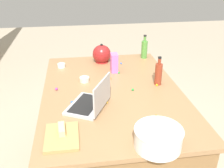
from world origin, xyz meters
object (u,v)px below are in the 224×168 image
Objects in this scene: ramekin_medium at (84,79)px; bottle_olive at (144,49)px; laptop at (92,102)px; bottle_soy at (158,73)px; ramekin_small at (61,65)px; kettle at (102,54)px; candy_bag at (114,63)px; butter_stick_left at (62,129)px; mixing_bowl_large at (158,137)px; cutting_board at (62,137)px.

bottle_olive is at bearing -52.90° from ramekin_medium.
bottle_soy is (0.29, -0.56, 0.05)m from laptop.
bottle_soy reaches higher than laptop.
bottle_soy is at bearing -121.50° from ramekin_small.
kettle is 1.25× the size of candy_bag.
butter_stick_left is 1.38× the size of ramekin_medium.
ramekin_medium is at bearing 127.10° from bottle_olive.
ramekin_small is 0.89× the size of ramekin_medium.
bottle_soy is at bearing -102.99° from ramekin_medium.
kettle reaches higher than candy_bag.
laptop is 5.29× the size of ramekin_small.
butter_stick_left is at bearing 144.20° from laptop.
kettle is 0.41m from ramekin_small.
ramekin_small is (0.48, 0.79, -0.08)m from bottle_soy.
mixing_bowl_large is 1.57× the size of candy_bag.
laptop is at bearing -35.80° from butter_stick_left.
kettle is at bearing -17.75° from butter_stick_left.
candy_bag reaches higher than mixing_bowl_large.
laptop is 1.58× the size of bottle_olive.
mixing_bowl_large is 1.14× the size of bottle_soy.
candy_bag is at bearing -58.67° from ramekin_medium.
butter_stick_left is at bearing 145.74° from bottle_olive.
bottle_soy is at bearing -17.50° from mixing_bowl_large.
laptop is 0.63m from bottle_soy.
bottle_soy is 2.14× the size of butter_stick_left.
cutting_board is (0.15, 0.52, -0.05)m from mixing_bowl_large.
ramekin_medium reaches higher than ramekin_small.
butter_stick_left is 0.72m from ramekin_medium.
candy_bag is at bearing 45.80° from bottle_soy.
laptop reaches higher than ramekin_medium.
bottle_olive is 0.44m from kettle.
bottle_soy reaches higher than cutting_board.
laptop is 1.45× the size of cutting_board.
mixing_bowl_large reaches higher than butter_stick_left.
bottle_olive is at bearing -33.78° from laptop.
butter_stick_left is (-1.13, 0.36, -0.04)m from kettle.
kettle is (-0.05, 0.44, -0.02)m from bottle_olive.
laptop reaches higher than ramekin_small.
laptop is at bearing 146.22° from bottle_olive.
bottle_soy is 0.69m from kettle.
candy_bag reaches higher than butter_stick_left.
kettle is at bearing 96.43° from bottle_olive.
ramekin_medium is (0.42, 0.03, -0.03)m from laptop.
candy_bag is (0.17, -0.28, 0.07)m from ramekin_medium.
bottle_olive is 3.36× the size of ramekin_small.
ramekin_medium is at bearing 21.60° from mixing_bowl_large.
mixing_bowl_large is 3.76× the size of ramekin_small.
bottle_olive is 1.40× the size of candy_bag.
ramekin_small reaches higher than cutting_board.
kettle is (0.86, -0.16, 0.03)m from laptop.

